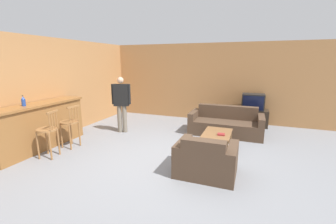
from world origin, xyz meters
TOP-DOWN VIEW (x-y plane):
  - ground_plane at (0.00, 0.00)m, footprint 24.00×24.00m
  - wall_back at (0.00, 3.72)m, footprint 9.40×0.08m
  - wall_left at (-3.27, 1.36)m, footprint 0.08×8.72m
  - bar_counter at (-2.94, -0.33)m, footprint 0.55×2.27m
  - bar_chair_near at (-2.34, -0.64)m, footprint 0.48×0.48m
  - bar_chair_mid at (-2.34, -0.02)m, footprint 0.43×0.43m
  - couch_far at (0.99, 2.29)m, footprint 1.97×0.85m
  - armchair_near at (0.93, -0.24)m, footprint 1.05×0.80m
  - coffee_table at (0.92, 1.11)m, footprint 0.62×0.93m
  - tv_unit at (1.66, 3.40)m, footprint 0.95×0.44m
  - tv at (1.66, 3.39)m, footprint 0.66×0.45m
  - bottle at (-2.95, -0.63)m, footprint 0.08×0.08m
  - book_on_table at (1.03, 0.98)m, footprint 0.17×0.16m
  - person_by_window at (-1.82, 1.41)m, footprint 0.52×0.29m

SIDE VIEW (x-z plane):
  - ground_plane at x=0.00m, z-range 0.00..0.00m
  - tv_unit at x=1.66m, z-range 0.00..0.53m
  - couch_far at x=0.99m, z-range -0.11..0.66m
  - armchair_near at x=0.93m, z-range -0.10..0.65m
  - coffee_table at x=0.92m, z-range 0.14..0.52m
  - book_on_table at x=1.03m, z-range 0.38..0.41m
  - bar_counter at x=-2.94m, z-range 0.00..1.08m
  - bar_chair_near at x=-2.34m, z-range 0.04..1.05m
  - bar_chair_mid at x=-2.34m, z-range 0.04..1.05m
  - tv at x=1.66m, z-range 0.53..1.02m
  - person_by_window at x=-1.82m, z-range 0.10..1.69m
  - bottle at x=-2.95m, z-range 1.06..1.29m
  - wall_back at x=0.00m, z-range 0.00..2.60m
  - wall_left at x=-3.27m, z-range 0.00..2.60m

